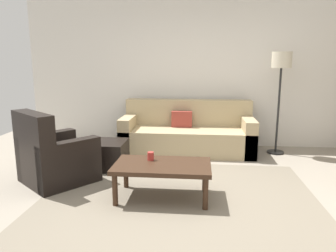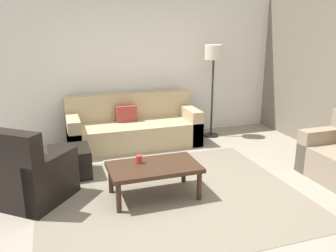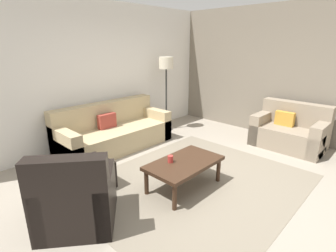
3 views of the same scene
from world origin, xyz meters
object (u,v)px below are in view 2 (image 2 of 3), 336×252
armchair_leather (27,178)px  cup (139,159)px  couch_main (133,128)px  lamp_standing (213,62)px  coffee_table (154,169)px  ottoman (70,162)px

armchair_leather → cup: bearing=-9.0°
couch_main → lamp_standing: lamp_standing is taller
couch_main → cup: size_ratio=22.79×
couch_main → coffee_table: couch_main is taller
cup → lamp_standing: 2.84m
couch_main → lamp_standing: 1.89m
armchair_leather → cup: armchair_leather is taller
cup → couch_main: bearing=79.3°
couch_main → armchair_leather: armchair_leather is taller
couch_main → ottoman: 1.57m
coffee_table → cup: bearing=140.9°
cup → lamp_standing: bearing=45.2°
ottoman → lamp_standing: bearing=21.4°
lamp_standing → ottoman: bearing=-158.6°
armchair_leather → coffee_table: (1.47, -0.33, 0.05)m
armchair_leather → coffee_table: armchair_leather is taller
ottoman → cup: bearing=-47.1°
lamp_standing → cup: bearing=-134.8°
coffee_table → lamp_standing: bearing=49.4°
armchair_leather → lamp_standing: lamp_standing is taller
armchair_leather → lamp_standing: 3.78m
coffee_table → cup: size_ratio=11.13×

